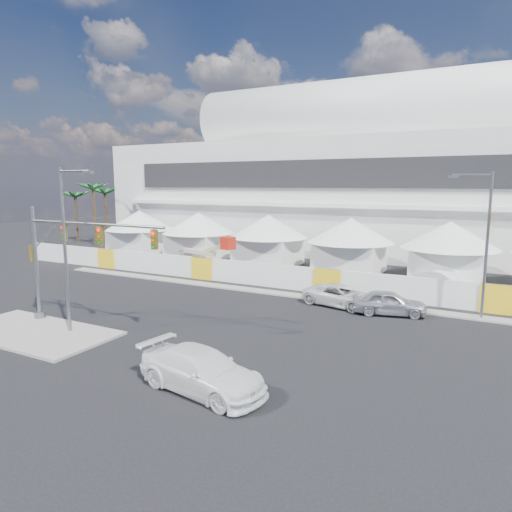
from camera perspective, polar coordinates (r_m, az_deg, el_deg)
The scene contains 15 objects.
ground at distance 27.73m, azimuth -13.54°, elevation -9.49°, with size 160.00×160.00×0.00m, color black.
median_island at distance 30.12m, azimuth -26.11°, elevation -8.54°, with size 10.00×5.00×0.15m, color gray.
stadium at distance 61.72m, azimuth 19.91°, elevation 9.20°, with size 80.00×24.80×21.98m.
tent_row at distance 47.14m, azimuth 6.45°, elevation 2.21°, with size 53.40×8.40×5.40m.
hoarding_fence at distance 36.81m, azimuth 8.91°, elevation -3.15°, with size 70.00×0.25×2.00m, color white.
palm_cluster at distance 70.86m, azimuth -18.34°, elevation 7.10°, with size 10.60×10.60×8.55m.
sedan_silver at distance 31.92m, azimuth 16.31°, elevation -5.61°, with size 4.84×1.95×1.65m, color #BCBBC0.
pickup_curb at distance 33.29m, azimuth 10.57°, elevation -4.92°, with size 5.45×2.51×1.51m, color silver.
pickup_near at distance 19.97m, azimuth -6.78°, elevation -14.05°, with size 6.07×2.47×1.76m, color white.
lot_car_a at distance 40.91m, azimuth 22.41°, elevation -2.81°, with size 4.74×1.65×1.56m, color white.
lot_car_c at distance 49.61m, azimuth -7.62°, elevation -0.32°, with size 4.87×1.98×1.41m, color silver.
traffic_mast at distance 30.13m, azimuth -23.23°, elevation -0.26°, with size 10.77×0.70×7.17m.
streetlight_median at distance 28.03m, azimuth -22.52°, elevation 1.95°, with size 2.61×0.26×9.44m.
streetlight_curb at distance 32.23m, azimuth 26.60°, elevation 2.36°, with size 2.80×0.63×9.45m.
boom_lift at distance 44.59m, azimuth -7.39°, elevation -0.88°, with size 8.15×2.77×4.02m.
Camera 1 is at (17.63, -19.57, 8.68)m, focal length 32.00 mm.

